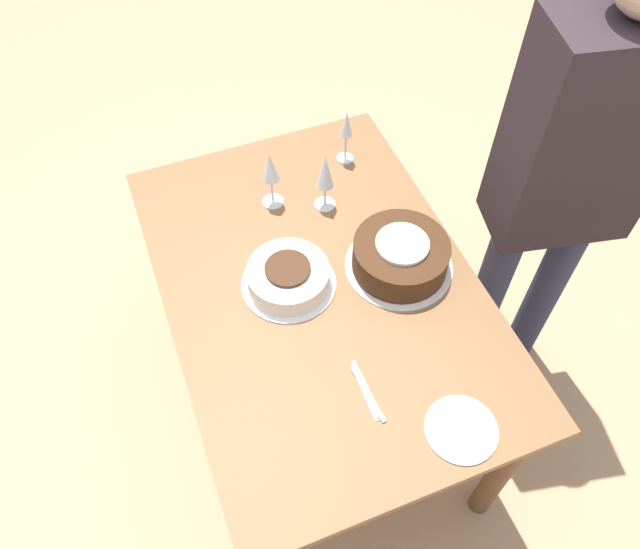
# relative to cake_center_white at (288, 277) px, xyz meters

# --- Properties ---
(ground_plane) EXTENTS (12.00, 12.00, 0.00)m
(ground_plane) POSITION_rel_cake_center_white_xyz_m (-0.03, -0.08, -0.79)
(ground_plane) COLOR tan
(dining_table) EXTENTS (1.32, 0.89, 0.76)m
(dining_table) POSITION_rel_cake_center_white_xyz_m (-0.03, -0.08, -0.16)
(dining_table) COLOR brown
(dining_table) RESTS_ON ground_plane
(cake_center_white) EXTENTS (0.28, 0.28, 0.08)m
(cake_center_white) POSITION_rel_cake_center_white_xyz_m (0.00, 0.00, 0.00)
(cake_center_white) COLOR white
(cake_center_white) RESTS_ON dining_table
(cake_front_chocolate) EXTENTS (0.32, 0.32, 0.11)m
(cake_front_chocolate) POSITION_rel_cake_center_white_xyz_m (-0.06, -0.33, 0.02)
(cake_front_chocolate) COLOR white
(cake_front_chocolate) RESTS_ON dining_table
(wine_glass_near) EXTENTS (0.07, 0.07, 0.21)m
(wine_glass_near) POSITION_rel_cake_center_white_xyz_m (0.33, -0.06, 0.11)
(wine_glass_near) COLOR silver
(wine_glass_near) RESTS_ON dining_table
(wine_glass_far) EXTENTS (0.07, 0.07, 0.21)m
(wine_glass_far) POSITION_rel_cake_center_white_xyz_m (0.25, -0.21, 0.10)
(wine_glass_far) COLOR silver
(wine_glass_far) RESTS_ON dining_table
(wine_glass_extra) EXTENTS (0.06, 0.06, 0.20)m
(wine_glass_extra) POSITION_rel_cake_center_white_xyz_m (0.43, -0.36, 0.10)
(wine_glass_extra) COLOR silver
(wine_glass_extra) RESTS_ON dining_table
(dessert_plate_left) EXTENTS (0.19, 0.19, 0.01)m
(dessert_plate_left) POSITION_rel_cake_center_white_xyz_m (-0.58, -0.25, -0.03)
(dessert_plate_left) COLOR silver
(dessert_plate_left) RESTS_ON dining_table
(fork_pile) EXTENTS (0.19, 0.03, 0.01)m
(fork_pile) POSITION_rel_cake_center_white_xyz_m (-0.40, -0.07, -0.03)
(fork_pile) COLOR silver
(fork_pile) RESTS_ON dining_table
(person_cutting) EXTENTS (0.30, 0.44, 1.66)m
(person_cutting) POSITION_rel_cake_center_white_xyz_m (-0.09, -0.82, 0.21)
(person_cutting) COLOR #2D334C
(person_cutting) RESTS_ON ground_plane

